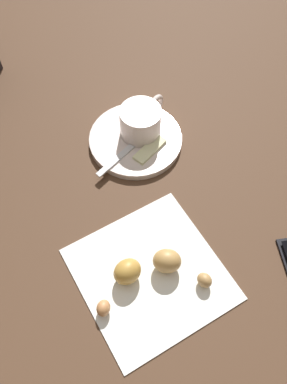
{
  "coord_description": "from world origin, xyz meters",
  "views": [
    {
      "loc": [
        -0.3,
        0.05,
        0.53
      ],
      "look_at": [
        -0.01,
        -0.02,
        0.03
      ],
      "focal_mm": 38.91,
      "sensor_mm": 36.0,
      "label": 1
    }
  ],
  "objects_px": {
    "espresso_cup": "(141,121)",
    "teaspoon": "(133,143)",
    "saucer": "(136,140)",
    "napkin": "(153,273)",
    "croissant": "(148,270)",
    "sugar_packet": "(150,149)"
  },
  "relations": [
    {
      "from": "saucer",
      "to": "croissant",
      "type": "xyz_separation_m",
      "value": [
        -0.22,
        0.03,
        0.01
      ]
    },
    {
      "from": "napkin",
      "to": "croissant",
      "type": "bearing_deg",
      "value": 98.35
    },
    {
      "from": "espresso_cup",
      "to": "croissant",
      "type": "xyz_separation_m",
      "value": [
        -0.23,
        0.05,
        -0.02
      ]
    },
    {
      "from": "saucer",
      "to": "espresso_cup",
      "type": "bearing_deg",
      "value": -49.23
    },
    {
      "from": "teaspoon",
      "to": "espresso_cup",
      "type": "bearing_deg",
      "value": -41.18
    },
    {
      "from": "saucer",
      "to": "espresso_cup",
      "type": "distance_m",
      "value": 0.03
    },
    {
      "from": "espresso_cup",
      "to": "teaspoon",
      "type": "xyz_separation_m",
      "value": [
        -0.02,
        0.02,
        -0.02
      ]
    },
    {
      "from": "espresso_cup",
      "to": "sugar_packet",
      "type": "distance_m",
      "value": 0.05
    },
    {
      "from": "espresso_cup",
      "to": "croissant",
      "type": "height_order",
      "value": "espresso_cup"
    },
    {
      "from": "espresso_cup",
      "to": "sugar_packet",
      "type": "bearing_deg",
      "value": -174.43
    },
    {
      "from": "espresso_cup",
      "to": "napkin",
      "type": "bearing_deg",
      "value": 170.26
    },
    {
      "from": "espresso_cup",
      "to": "croissant",
      "type": "bearing_deg",
      "value": 168.66
    },
    {
      "from": "teaspoon",
      "to": "napkin",
      "type": "relative_size",
      "value": 0.6
    },
    {
      "from": "saucer",
      "to": "napkin",
      "type": "bearing_deg",
      "value": 172.87
    },
    {
      "from": "sugar_packet",
      "to": "espresso_cup",
      "type": "bearing_deg",
      "value": 59.36
    },
    {
      "from": "napkin",
      "to": "croissant",
      "type": "height_order",
      "value": "croissant"
    },
    {
      "from": "saucer",
      "to": "teaspoon",
      "type": "relative_size",
      "value": 1.33
    },
    {
      "from": "napkin",
      "to": "croissant",
      "type": "distance_m",
      "value": 0.02
    },
    {
      "from": "croissant",
      "to": "sugar_packet",
      "type": "bearing_deg",
      "value": -14.75
    },
    {
      "from": "saucer",
      "to": "napkin",
      "type": "height_order",
      "value": "saucer"
    },
    {
      "from": "espresso_cup",
      "to": "saucer",
      "type": "bearing_deg",
      "value": 130.77
    },
    {
      "from": "espresso_cup",
      "to": "teaspoon",
      "type": "relative_size",
      "value": 0.72
    }
  ]
}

